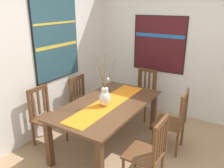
% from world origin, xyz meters
% --- Properties ---
extents(ground_plane, '(6.40, 6.40, 0.03)m').
position_xyz_m(ground_plane, '(0.00, 0.00, -0.01)').
color(ground_plane, '#A37F5B').
extents(wall_back, '(6.40, 0.12, 2.70)m').
position_xyz_m(wall_back, '(0.00, 1.86, 1.35)').
color(wall_back, silver).
rests_on(wall_back, ground_plane).
extents(wall_side, '(0.12, 6.40, 2.70)m').
position_xyz_m(wall_side, '(1.86, 0.00, 1.35)').
color(wall_side, silver).
rests_on(wall_side, ground_plane).
extents(dining_table, '(1.81, 0.99, 0.72)m').
position_xyz_m(dining_table, '(0.15, 0.66, 0.63)').
color(dining_table, '#51331E').
rests_on(dining_table, ground_plane).
extents(table_runner, '(1.67, 0.36, 0.01)m').
position_xyz_m(table_runner, '(0.15, 0.66, 0.73)').
color(table_runner, orange).
rests_on(table_runner, dining_table).
extents(centerpiece_vase, '(0.28, 0.24, 0.73)m').
position_xyz_m(centerpiece_vase, '(0.06, 0.65, 0.86)').
color(centerpiece_vase, silver).
rests_on(centerpiece_vase, dining_table).
extents(chair_0, '(0.45, 0.45, 0.94)m').
position_xyz_m(chair_0, '(1.40, 0.64, 0.48)').
color(chair_0, brown).
rests_on(chair_0, ground_plane).
extents(chair_1, '(0.42, 0.42, 0.94)m').
position_xyz_m(chair_1, '(-0.32, -0.22, 0.49)').
color(chair_1, brown).
rests_on(chair_1, ground_plane).
extents(chair_2, '(0.44, 0.44, 0.96)m').
position_xyz_m(chair_2, '(0.59, -0.22, 0.49)').
color(chair_2, brown).
rests_on(chair_2, ground_plane).
extents(chair_3, '(0.43, 0.43, 0.93)m').
position_xyz_m(chair_3, '(-0.28, 1.53, 0.47)').
color(chair_3, brown).
rests_on(chair_3, ground_plane).
extents(chair_4, '(0.43, 0.43, 0.86)m').
position_xyz_m(chair_4, '(0.59, 1.49, 0.46)').
color(chair_4, brown).
rests_on(chair_4, ground_plane).
extents(painting_on_back_wall, '(1.00, 0.05, 1.36)m').
position_xyz_m(painting_on_back_wall, '(0.33, 1.79, 1.57)').
color(painting_on_back_wall, black).
extents(painting_on_side_wall, '(0.05, 1.04, 1.07)m').
position_xyz_m(painting_on_side_wall, '(1.79, 0.53, 1.38)').
color(painting_on_side_wall, black).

